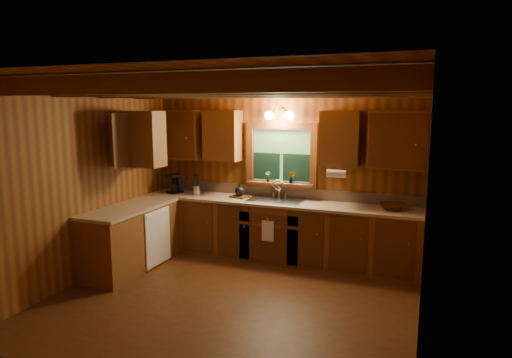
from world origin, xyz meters
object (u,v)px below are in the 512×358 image
Objects in this scene: coffee_maker at (176,183)px; wicker_basket at (392,207)px; cutting_board at (240,197)px; sink at (275,203)px.

coffee_maker reaches higher than wicker_basket.
cutting_board is 0.79× the size of wicker_basket.
cutting_board is 2.26m from wicker_basket.
wicker_basket is (3.38, 0.03, -0.11)m from coffee_maker.
sink is 1.72m from coffee_maker.
sink is at bearing 20.66° from coffee_maker.
sink is at bearing 9.08° from cutting_board.
wicker_basket is (1.67, 0.02, 0.09)m from sink.
wicker_basket is (2.26, 0.00, 0.03)m from cutting_board.
coffee_maker is 0.91× the size of wicker_basket.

